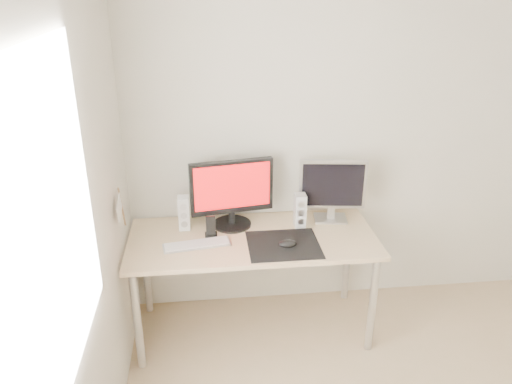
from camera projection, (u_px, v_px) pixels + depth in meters
wall_back at (380, 138)px, 3.45m from camera, size 3.50×0.00×3.50m
wall_left at (54, 308)px, 1.68m from camera, size 0.00×3.50×3.50m
window_pane at (45, 243)px, 1.58m from camera, size 0.00×1.30×1.30m
mousepad at (283, 245)px, 3.13m from camera, size 0.45×0.40×0.00m
mouse at (288, 244)px, 3.10m from camera, size 0.12×0.07×0.04m
desk at (253, 247)px, 3.26m from camera, size 1.60×0.70×0.73m
main_monitor at (232, 191)px, 3.27m from camera, size 0.55×0.30×0.47m
second_monitor at (332, 187)px, 3.36m from camera, size 0.45×0.19×0.43m
speaker_left at (184, 213)px, 3.29m from camera, size 0.07×0.09×0.23m
speaker_right at (300, 210)px, 3.33m from camera, size 0.07×0.09×0.23m
keyboard at (197, 244)px, 3.12m from camera, size 0.43×0.18×0.02m
phone_dock at (211, 230)px, 3.22m from camera, size 0.08×0.07×0.14m
pennant at (120, 207)px, 2.89m from camera, size 0.01×0.23×0.29m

